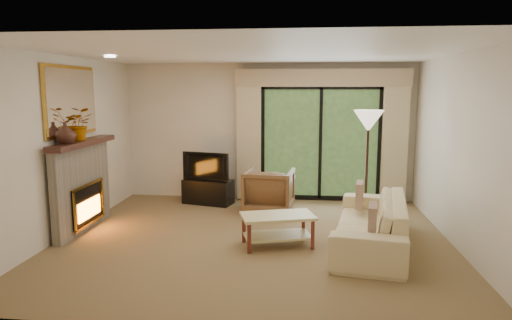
# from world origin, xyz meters

# --- Properties ---
(floor) EXTENTS (5.50, 5.50, 0.00)m
(floor) POSITION_xyz_m (0.00, 0.00, 0.00)
(floor) COLOR olive
(floor) RESTS_ON ground
(ceiling) EXTENTS (5.50, 5.50, 0.00)m
(ceiling) POSITION_xyz_m (0.00, 0.00, 2.60)
(ceiling) COLOR white
(ceiling) RESTS_ON ground
(wall_back) EXTENTS (5.00, 0.00, 5.00)m
(wall_back) POSITION_xyz_m (0.00, 2.50, 1.30)
(wall_back) COLOR beige
(wall_back) RESTS_ON ground
(wall_front) EXTENTS (5.00, 0.00, 5.00)m
(wall_front) POSITION_xyz_m (0.00, -2.50, 1.30)
(wall_front) COLOR beige
(wall_front) RESTS_ON ground
(wall_left) EXTENTS (0.00, 5.00, 5.00)m
(wall_left) POSITION_xyz_m (-2.75, 0.00, 1.30)
(wall_left) COLOR beige
(wall_left) RESTS_ON ground
(wall_right) EXTENTS (0.00, 5.00, 5.00)m
(wall_right) POSITION_xyz_m (2.75, 0.00, 1.30)
(wall_right) COLOR beige
(wall_right) RESTS_ON ground
(fireplace) EXTENTS (0.24, 1.70, 1.37)m
(fireplace) POSITION_xyz_m (-2.63, 0.20, 0.69)
(fireplace) COLOR gray
(fireplace) RESTS_ON floor
(mirror) EXTENTS (0.07, 1.45, 1.02)m
(mirror) POSITION_xyz_m (-2.71, 0.20, 1.95)
(mirror) COLOR gold
(mirror) RESTS_ON wall_left
(sliding_door) EXTENTS (2.26, 0.10, 2.16)m
(sliding_door) POSITION_xyz_m (1.00, 2.45, 1.10)
(sliding_door) COLOR black
(sliding_door) RESTS_ON floor
(curtain_left) EXTENTS (0.45, 0.18, 2.35)m
(curtain_left) POSITION_xyz_m (-0.35, 2.34, 1.20)
(curtain_left) COLOR #CDB88B
(curtain_left) RESTS_ON floor
(curtain_right) EXTENTS (0.45, 0.18, 2.35)m
(curtain_right) POSITION_xyz_m (2.35, 2.34, 1.20)
(curtain_right) COLOR #CDB88B
(curtain_right) RESTS_ON floor
(cornice) EXTENTS (3.20, 0.24, 0.32)m
(cornice) POSITION_xyz_m (1.00, 2.36, 2.32)
(cornice) COLOR tan
(cornice) RESTS_ON wall_back
(media_console) EXTENTS (0.98, 0.62, 0.45)m
(media_console) POSITION_xyz_m (-1.07, 1.95, 0.23)
(media_console) COLOR black
(media_console) RESTS_ON floor
(tv) EXTENTS (0.91, 0.34, 0.53)m
(tv) POSITION_xyz_m (-1.07, 1.95, 0.72)
(tv) COLOR black
(tv) RESTS_ON media_console
(armchair) EXTENTS (0.89, 0.91, 0.76)m
(armchair) POSITION_xyz_m (0.10, 1.49, 0.38)
(armchair) COLOR brown
(armchair) RESTS_ON floor
(sofa) EXTENTS (1.27, 2.41, 0.67)m
(sofa) POSITION_xyz_m (1.61, -0.10, 0.34)
(sofa) COLOR beige
(sofa) RESTS_ON floor
(pillow_near) EXTENTS (0.16, 0.38, 0.37)m
(pillow_near) POSITION_xyz_m (1.53, -0.77, 0.56)
(pillow_near) COLOR brown
(pillow_near) RESTS_ON sofa
(pillow_far) EXTENTS (0.16, 0.39, 0.38)m
(pillow_far) POSITION_xyz_m (1.53, 0.56, 0.56)
(pillow_far) COLOR brown
(pillow_far) RESTS_ON sofa
(coffee_table) EXTENTS (1.09, 0.79, 0.44)m
(coffee_table) POSITION_xyz_m (0.35, -0.23, 0.22)
(coffee_table) COLOR #D7C684
(coffee_table) RESTS_ON floor
(floor_lamp) EXTENTS (0.56, 0.56, 1.79)m
(floor_lamp) POSITION_xyz_m (1.71, 1.19, 0.90)
(floor_lamp) COLOR white
(floor_lamp) RESTS_ON floor
(vase) EXTENTS (0.35, 0.35, 0.30)m
(vase) POSITION_xyz_m (-2.61, -0.22, 1.52)
(vase) COLOR #3E2118
(vase) RESTS_ON fireplace
(branches) EXTENTS (0.52, 0.47, 0.49)m
(branches) POSITION_xyz_m (-2.61, 0.17, 1.61)
(branches) COLOR #934C02
(branches) RESTS_ON fireplace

